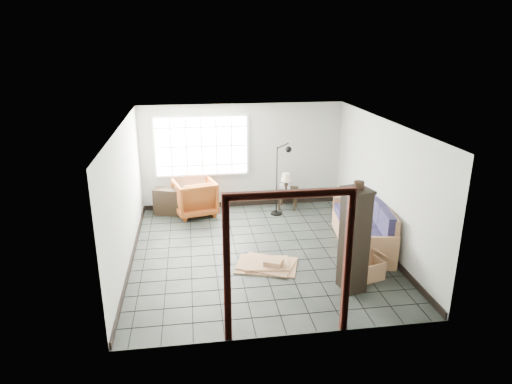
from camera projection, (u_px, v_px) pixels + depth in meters
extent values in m
plane|color=black|center=(259.00, 252.00, 9.18)|extent=(5.50, 5.50, 0.00)
cube|color=#B0B4AD|center=(242.00, 156.00, 11.34)|extent=(5.00, 0.02, 2.60)
cube|color=#B0B4AD|center=(289.00, 254.00, 6.18)|extent=(5.00, 0.02, 2.60)
cube|color=#B0B4AD|center=(125.00, 197.00, 8.42)|extent=(0.02, 5.50, 2.60)
cube|color=#B0B4AD|center=(382.00, 185.00, 9.11)|extent=(0.02, 5.50, 2.60)
cube|color=white|center=(259.00, 124.00, 8.35)|extent=(5.00, 5.50, 0.02)
cube|color=black|center=(243.00, 203.00, 11.72)|extent=(4.95, 0.03, 0.12)
cube|color=black|center=(132.00, 257.00, 8.82)|extent=(0.03, 5.45, 0.12)
cube|color=black|center=(376.00, 242.00, 9.50)|extent=(0.03, 5.45, 0.12)
cube|color=silver|center=(201.00, 146.00, 11.07)|extent=(2.32, 0.06, 1.52)
cube|color=white|center=(202.00, 146.00, 11.03)|extent=(2.20, 0.02, 1.40)
cube|color=#3A130D|center=(227.00, 273.00, 6.19)|extent=(0.10, 0.08, 2.10)
cube|color=#3A130D|center=(347.00, 265.00, 6.43)|extent=(0.10, 0.08, 2.10)
cube|color=#3A130D|center=(290.00, 194.00, 5.96)|extent=(1.80, 0.08, 0.10)
cube|color=#936742|center=(361.00, 237.00, 9.42)|extent=(1.14, 2.22, 0.38)
cube|color=#936742|center=(375.00, 254.00, 8.34)|extent=(0.85, 0.18, 0.68)
cube|color=#936742|center=(351.00, 211.00, 10.41)|extent=(0.85, 0.18, 0.68)
cube|color=#936742|center=(381.00, 219.00, 9.30)|extent=(0.38, 2.11, 0.74)
cube|color=#171B3A|center=(369.00, 239.00, 8.67)|extent=(0.85, 0.78, 0.17)
cube|color=#171B3A|center=(387.00, 226.00, 8.59)|extent=(0.24, 0.69, 0.55)
cube|color=#171B3A|center=(361.00, 224.00, 9.33)|extent=(0.85, 0.78, 0.17)
cube|color=#171B3A|center=(377.00, 213.00, 9.25)|extent=(0.24, 0.69, 0.55)
cube|color=#171B3A|center=(354.00, 212.00, 10.00)|extent=(0.85, 0.78, 0.17)
cube|color=#171B3A|center=(369.00, 201.00, 9.91)|extent=(0.24, 0.69, 0.55)
imported|color=maroon|center=(195.00, 196.00, 11.01)|extent=(1.12, 1.07, 0.96)
cube|color=black|center=(288.00, 190.00, 11.43)|extent=(0.59, 0.59, 0.06)
cube|color=black|center=(280.00, 201.00, 11.37)|extent=(0.06, 0.06, 0.46)
cube|color=black|center=(294.00, 202.00, 11.30)|extent=(0.06, 0.06, 0.46)
cube|color=black|center=(282.00, 196.00, 11.71)|extent=(0.06, 0.06, 0.46)
cube|color=black|center=(296.00, 197.00, 11.65)|extent=(0.06, 0.06, 0.46)
cylinder|color=black|center=(286.00, 186.00, 11.37)|extent=(0.11, 0.11, 0.14)
cylinder|color=black|center=(286.00, 182.00, 11.34)|extent=(0.03, 0.03, 0.10)
cone|color=#F2DEC6|center=(286.00, 177.00, 11.30)|extent=(0.28, 0.28, 0.20)
cube|color=silver|center=(285.00, 186.00, 11.44)|extent=(0.31, 0.27, 0.09)
cylinder|color=black|center=(280.00, 186.00, 11.46)|extent=(0.03, 0.06, 0.06)
cylinder|color=black|center=(276.00, 213.00, 11.16)|extent=(0.31, 0.31, 0.03)
cylinder|color=black|center=(277.00, 181.00, 10.89)|extent=(0.03, 0.03, 1.65)
cylinder|color=black|center=(283.00, 146.00, 10.57)|extent=(0.28, 0.06, 0.15)
sphere|color=black|center=(288.00, 149.00, 10.55)|extent=(0.16, 0.16, 0.15)
cube|color=black|center=(172.00, 202.00, 11.05)|extent=(0.89, 0.56, 0.65)
cube|color=black|center=(172.00, 201.00, 11.04)|extent=(0.82, 0.50, 0.03)
cube|color=black|center=(354.00, 241.00, 7.57)|extent=(0.43, 0.51, 1.78)
cube|color=black|center=(358.00, 190.00, 7.28)|extent=(0.48, 0.57, 0.04)
cylinder|color=black|center=(359.00, 185.00, 7.24)|extent=(0.17, 0.17, 0.12)
cube|color=#9F6D4C|center=(366.00, 277.00, 8.19)|extent=(0.61, 0.54, 0.02)
cube|color=black|center=(355.00, 272.00, 8.04)|extent=(0.14, 0.40, 0.35)
cube|color=#9F6D4C|center=(378.00, 266.00, 8.24)|extent=(0.14, 0.40, 0.35)
cube|color=#9F6D4C|center=(374.00, 274.00, 7.96)|extent=(0.50, 0.17, 0.35)
cube|color=#9F6D4C|center=(359.00, 264.00, 8.31)|extent=(0.50, 0.17, 0.35)
cube|color=#9F6D4C|center=(352.00, 261.00, 7.93)|extent=(0.30, 0.45, 0.14)
cube|color=#9F6D4C|center=(382.00, 254.00, 8.19)|extent=(0.30, 0.45, 0.14)
cube|color=#9F6D4C|center=(267.00, 265.00, 8.61)|extent=(1.31, 1.09, 0.02)
cube|color=#9F6D4C|center=(267.00, 264.00, 8.60)|extent=(1.21, 1.11, 0.02)
cube|color=#9F6D4C|center=(267.00, 263.00, 8.59)|extent=(0.92, 0.72, 0.02)
cube|color=#9F6D4C|center=(274.00, 262.00, 8.50)|extent=(0.41, 0.38, 0.09)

